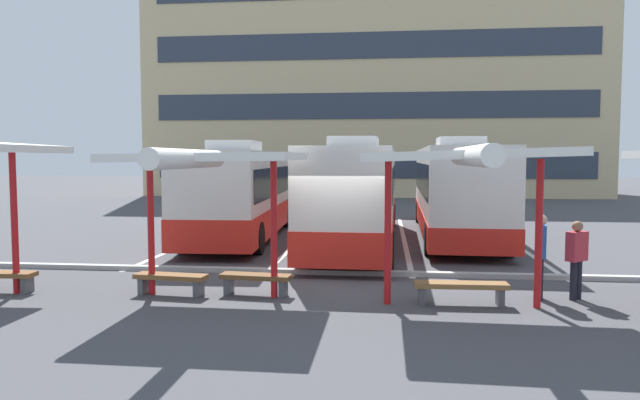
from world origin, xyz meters
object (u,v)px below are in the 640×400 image
object	(u,v)px
waiting_shelter_2	(465,159)
waiting_passenger_1	(541,250)
coach_bus_0	(243,195)
bench_2	(171,280)
bench_3	(256,280)
bench_4	(461,288)
coach_bus_2	(455,191)
waiting_passenger_2	(577,255)
coach_bus_1	(357,196)
waiting_shelter_1	(207,161)

from	to	relation	value
waiting_shelter_2	waiting_passenger_1	distance (m)	2.71
coach_bus_0	waiting_shelter_2	distance (m)	11.59
coach_bus_0	bench_2	bearing A→B (deg)	-86.00
bench_3	bench_4	bearing A→B (deg)	-4.90
bench_3	waiting_passenger_1	bearing A→B (deg)	2.94
coach_bus_2	bench_2	distance (m)	12.69
coach_bus_0	waiting_passenger_2	size ratio (longest dim) A/B	6.43
coach_bus_1	bench_2	world-z (taller)	coach_bus_1
bench_2	waiting_passenger_2	size ratio (longest dim) A/B	0.98
coach_bus_2	coach_bus_1	bearing A→B (deg)	-147.38
bench_3	bench_4	xyz separation A→B (m)	(4.24, -0.36, 0.01)
bench_4	waiting_passenger_2	xyz separation A→B (m)	(2.41, 0.70, 0.60)
coach_bus_1	waiting_passenger_1	bearing A→B (deg)	-61.46
waiting_shelter_2	bench_4	bearing A→B (deg)	90.00
coach_bus_0	coach_bus_2	world-z (taller)	coach_bus_2
bench_2	waiting_passenger_1	xyz separation A→B (m)	(7.73, 0.50, 0.70)
waiting_shelter_1	waiting_passenger_2	distance (m)	7.83
coach_bus_0	coach_bus_1	bearing A→B (deg)	-10.02
bench_2	bench_3	distance (m)	1.81
bench_3	waiting_passenger_2	distance (m)	6.69
waiting_shelter_2	bench_4	xyz separation A→B (m)	(0.00, 0.35, -2.56)
coach_bus_2	waiting_shelter_1	world-z (taller)	coach_bus_2
coach_bus_0	bench_3	bearing A→B (deg)	-74.41
bench_2	bench_4	distance (m)	6.04
coach_bus_2	bench_4	distance (m)	10.72
coach_bus_2	waiting_passenger_2	world-z (taller)	coach_bus_2
coach_bus_1	waiting_shelter_2	world-z (taller)	coach_bus_1
coach_bus_0	coach_bus_2	size ratio (longest dim) A/B	0.84
bench_2	waiting_shelter_2	bearing A→B (deg)	-4.87
coach_bus_1	waiting_shelter_2	bearing A→B (deg)	-74.08
waiting_shelter_1	waiting_passenger_1	world-z (taller)	waiting_shelter_1
waiting_shelter_1	bench_3	world-z (taller)	waiting_shelter_1
waiting_passenger_1	coach_bus_0	bearing A→B (deg)	134.90
coach_bus_2	bench_4	world-z (taller)	coach_bus_2
coach_bus_1	coach_bus_2	distance (m)	4.22
waiting_shelter_2	coach_bus_1	bearing A→B (deg)	105.92
coach_bus_2	waiting_shelter_1	size ratio (longest dim) A/B	2.61
waiting_shelter_1	waiting_shelter_2	distance (m)	5.15
coach_bus_1	waiting_passenger_1	world-z (taller)	coach_bus_1
coach_bus_1	waiting_passenger_1	size ratio (longest dim) A/B	7.14
coach_bus_2	bench_2	xyz separation A→B (m)	(-7.12, -10.41, -1.36)
waiting_shelter_1	bench_4	xyz separation A→B (m)	(5.14, 0.08, -2.52)
waiting_shelter_2	waiting_passenger_2	distance (m)	3.28
coach_bus_0	waiting_shelter_1	distance (m)	9.33
waiting_shelter_1	bench_4	size ratio (longest dim) A/B	2.59
coach_bus_1	bench_3	world-z (taller)	coach_bus_1
waiting_shelter_2	waiting_shelter_1	bearing A→B (deg)	176.99
bench_2	waiting_shelter_2	world-z (taller)	waiting_shelter_2
waiting_passenger_2	waiting_shelter_2	bearing A→B (deg)	-156.54
bench_2	waiting_shelter_2	distance (m)	6.58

